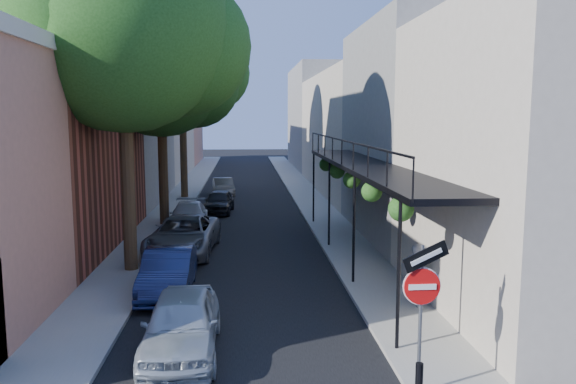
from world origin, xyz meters
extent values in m
cube|color=black|center=(0.00, 30.00, 0.01)|extent=(6.00, 64.00, 0.01)
cube|color=gray|center=(-4.00, 30.00, 0.06)|extent=(2.00, 64.00, 0.12)
cube|color=gray|center=(4.00, 30.00, 0.06)|extent=(2.00, 64.00, 0.12)
cube|color=gray|center=(-5.02, 14.00, 8.00)|extent=(0.06, 7.00, 4.00)
cube|color=gray|center=(-9.00, 26.00, 4.50)|extent=(8.00, 12.00, 9.00)
cube|color=beige|center=(-9.00, 40.00, 5.00)|extent=(8.00, 16.00, 10.00)
cube|color=tan|center=(-9.00, 54.00, 4.00)|extent=(8.00, 12.00, 8.00)
cube|color=gray|center=(9.00, 15.00, 4.50)|extent=(8.00, 10.00, 9.00)
cube|color=beige|center=(9.00, 30.00, 4.00)|extent=(8.00, 20.00, 8.00)
cube|color=gray|center=(9.00, 48.00, 5.00)|extent=(8.00, 16.00, 10.00)
cube|color=black|center=(4.20, 10.00, 3.50)|extent=(2.00, 16.00, 0.15)
cube|color=black|center=(3.25, 10.00, 4.38)|extent=(0.05, 16.00, 0.05)
cylinder|color=black|center=(3.30, 3.00, 1.81)|extent=(0.08, 0.08, 3.40)
cylinder|color=black|center=(3.30, 18.00, 1.81)|extent=(0.08, 0.08, 3.40)
sphere|color=#1E4915|center=(3.60, 4.00, 3.05)|extent=(0.60, 0.60, 0.60)
sphere|color=#1E4915|center=(3.60, 10.00, 3.05)|extent=(0.60, 0.60, 0.60)
sphere|color=#1E4915|center=(3.60, 16.00, 3.05)|extent=(0.60, 0.60, 0.60)
cylinder|color=#595B60|center=(3.15, 1.00, 1.45)|extent=(0.07, 0.07, 2.90)
cylinder|color=red|center=(3.15, 0.96, 2.15)|extent=(0.66, 0.04, 0.66)
cube|color=white|center=(3.15, 0.93, 2.15)|extent=(0.50, 0.02, 0.10)
cylinder|color=white|center=(3.15, 0.98, 2.15)|extent=(0.70, 0.02, 0.70)
cube|color=black|center=(3.20, 0.95, 2.70)|extent=(0.89, 0.15, 0.58)
cube|color=white|center=(3.20, 0.92, 2.70)|extent=(0.60, 0.10, 0.31)
cylinder|color=#332114|center=(-3.80, 10.00, 3.50)|extent=(0.44, 0.44, 7.00)
sphere|color=#1E4915|center=(-3.80, 10.00, 8.02)|extent=(6.80, 6.80, 6.80)
sphere|color=#1E4915|center=(-2.10, 11.02, 7.52)|extent=(4.76, 4.76, 4.76)
cylinder|color=#332114|center=(-3.80, 18.00, 3.15)|extent=(0.44, 0.44, 6.30)
sphere|color=#1E4915|center=(-3.80, 18.00, 7.20)|extent=(6.00, 6.00, 6.00)
sphere|color=#1E4915|center=(-2.30, 18.90, 6.70)|extent=(4.20, 4.20, 4.20)
cylinder|color=#332114|center=(-3.80, 27.00, 3.67)|extent=(0.44, 0.44, 7.35)
sphere|color=#1E4915|center=(-3.80, 27.00, 8.40)|extent=(7.00, 7.00, 7.00)
sphere|color=#1E4915|center=(-2.05, 28.05, 7.90)|extent=(4.90, 4.90, 4.90)
imported|color=#9EA7AF|center=(-1.40, 3.35, 0.68)|extent=(1.64, 3.99, 1.35)
imported|color=#151E44|center=(-2.26, 7.62, 0.65)|extent=(1.42, 3.97, 1.30)
imported|color=slate|center=(-2.32, 12.45, 0.71)|extent=(2.71, 5.24, 1.41)
imported|color=#BDBCC1|center=(-2.60, 17.34, 0.60)|extent=(1.80, 4.16, 1.19)
imported|color=black|center=(-1.40, 21.49, 0.61)|extent=(1.72, 3.70, 1.23)
imported|color=#635D53|center=(-1.40, 28.18, 0.57)|extent=(1.66, 3.58, 1.14)
imported|color=slate|center=(4.60, 5.75, 0.96)|extent=(0.49, 0.66, 1.67)
camera|label=1|loc=(0.00, -8.53, 5.17)|focal=35.00mm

